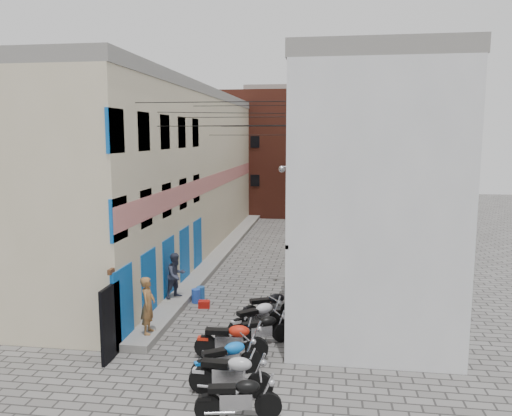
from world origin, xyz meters
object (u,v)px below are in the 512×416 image
at_px(motorcycle_a, 238,396).
at_px(motorcycle_d, 231,338).
at_px(motorcycle_f, 258,316).
at_px(motorcycle_g, 270,305).
at_px(motorcycle_e, 262,328).
at_px(motorcycle_c, 227,357).
at_px(person_b, 176,275).
at_px(red_crate, 204,304).
at_px(water_jug_far, 201,293).
at_px(water_jug_near, 196,296).
at_px(motorcycle_b, 231,372).
at_px(person_a, 148,305).

height_order(motorcycle_a, motorcycle_d, motorcycle_d).
distance_m(motorcycle_d, motorcycle_f, 1.96).
height_order(motorcycle_d, motorcycle_g, motorcycle_d).
bearing_deg(motorcycle_f, motorcycle_e, -21.55).
height_order(motorcycle_d, motorcycle_e, motorcycle_d).
relative_size(motorcycle_c, person_b, 1.15).
distance_m(motorcycle_c, red_crate, 5.66).
height_order(motorcycle_a, water_jug_far, motorcycle_a).
bearing_deg(motorcycle_d, motorcycle_e, 143.30).
distance_m(motorcycle_c, motorcycle_g, 4.24).
bearing_deg(water_jug_far, motorcycle_c, -69.29).
height_order(motorcycle_d, water_jug_near, motorcycle_d).
height_order(motorcycle_b, motorcycle_e, motorcycle_b).
height_order(motorcycle_c, water_jug_far, motorcycle_c).
relative_size(motorcycle_b, motorcycle_g, 1.03).
bearing_deg(person_b, person_a, -142.53).
height_order(motorcycle_g, person_a, person_a).
bearing_deg(water_jug_near, motorcycle_f, -44.55).
distance_m(motorcycle_c, water_jug_near, 6.31).
height_order(motorcycle_d, person_a, person_a).
bearing_deg(motorcycle_f, red_crate, -172.00).
xyz_separation_m(motorcycle_e, person_b, (-3.79, 3.34, 0.59)).
distance_m(motorcycle_b, motorcycle_c, 0.97).
bearing_deg(motorcycle_f, water_jug_far, -177.48).
distance_m(person_a, water_jug_far, 4.28).
xyz_separation_m(motorcycle_e, water_jug_near, (-3.08, 3.57, -0.28)).
bearing_deg(person_a, motorcycle_e, -90.56).
xyz_separation_m(motorcycle_a, motorcycle_g, (0.03, 6.14, 0.03)).
xyz_separation_m(motorcycle_d, water_jug_near, (-2.32, 4.69, -0.36)).
distance_m(water_jug_near, red_crate, 0.71).
height_order(motorcycle_c, motorcycle_g, motorcycle_g).
distance_m(motorcycle_g, water_jug_near, 3.52).
bearing_deg(motorcycle_g, water_jug_far, -149.41).
bearing_deg(motorcycle_e, water_jug_near, -167.07).
xyz_separation_m(motorcycle_a, motorcycle_b, (-0.37, 1.02, 0.05)).
bearing_deg(water_jug_far, motorcycle_f, -49.04).
bearing_deg(motorcycle_d, water_jug_near, -156.27).
bearing_deg(motorcycle_d, person_b, -148.37).
bearing_deg(motorcycle_d, motorcycle_f, 161.83).
bearing_deg(motorcycle_c, motorcycle_e, 130.85).
distance_m(motorcycle_f, person_a, 3.55).
height_order(motorcycle_c, motorcycle_f, motorcycle_f).
bearing_deg(motorcycle_c, motorcycle_g, 137.81).
bearing_deg(motorcycle_g, water_jug_near, -143.48).
distance_m(motorcycle_b, water_jug_near, 7.27).
bearing_deg(motorcycle_c, water_jug_far, 167.74).
height_order(motorcycle_f, water_jug_near, motorcycle_f).
xyz_separation_m(motorcycle_b, motorcycle_f, (0.14, 3.94, -0.00)).
relative_size(motorcycle_c, motorcycle_f, 0.93).
relative_size(motorcycle_b, motorcycle_e, 1.15).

